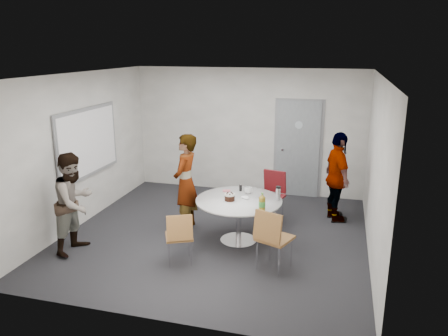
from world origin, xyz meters
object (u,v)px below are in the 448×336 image
(whiteboard, at_px, (88,142))
(person_main, at_px, (186,182))
(chair_near_left, at_px, (179,234))
(chair_near_right, at_px, (272,234))
(table, at_px, (240,205))
(door, at_px, (298,149))
(person_left, at_px, (74,203))
(person_right, at_px, (337,177))
(chair_far, at_px, (272,191))

(whiteboard, xyz_separation_m, person_main, (1.88, -0.04, -0.60))
(chair_near_left, xyz_separation_m, chair_near_right, (1.33, 0.17, 0.08))
(whiteboard, height_order, table, whiteboard)
(door, bearing_deg, chair_near_right, -89.78)
(person_main, bearing_deg, person_left, -45.63)
(door, xyz_separation_m, person_right, (0.85, -1.25, -0.19))
(table, height_order, person_main, person_main)
(whiteboard, bearing_deg, door, 32.66)
(person_left, bearing_deg, door, -34.50)
(chair_near_right, bearing_deg, table, 149.10)
(person_left, xyz_separation_m, person_right, (3.90, 2.34, 0.04))
(door, relative_size, whiteboard, 1.12)
(door, height_order, whiteboard, door)
(chair_near_left, bearing_deg, chair_far, 38.32)
(chair_near_left, bearing_deg, person_right, 22.35)
(chair_near_left, height_order, person_left, person_left)
(chair_near_left, relative_size, chair_far, 0.87)
(person_left, distance_m, person_right, 4.55)
(chair_far, bearing_deg, table, 84.22)
(door, distance_m, whiteboard, 4.25)
(whiteboard, height_order, chair_far, whiteboard)
(whiteboard, height_order, person_left, whiteboard)
(door, relative_size, chair_near_left, 2.59)
(chair_near_left, height_order, chair_near_right, chair_near_right)
(chair_near_left, bearing_deg, chair_near_right, -18.21)
(door, bearing_deg, table, -103.77)
(table, height_order, person_left, person_left)
(chair_near_right, xyz_separation_m, person_right, (0.84, 2.21, 0.26))
(chair_far, distance_m, person_main, 1.62)
(table, height_order, chair_near_left, table)
(whiteboard, distance_m, chair_near_left, 2.79)
(door, bearing_deg, chair_far, -100.40)
(chair_near_left, xyz_separation_m, person_main, (-0.37, 1.30, 0.36))
(chair_near_right, xyz_separation_m, chair_far, (-0.30, 1.91, 0.00))
(chair_near_right, bearing_deg, chair_near_left, -151.50)
(chair_far, height_order, person_right, person_right)
(whiteboard, distance_m, person_left, 1.55)
(whiteboard, bearing_deg, person_right, 13.15)
(whiteboard, bearing_deg, person_main, -1.35)
(whiteboard, xyz_separation_m, person_right, (4.41, 1.03, -0.62))
(chair_near_right, bearing_deg, whiteboard, -176.87)
(chair_far, height_order, person_main, person_main)
(chair_far, bearing_deg, person_right, -152.46)
(chair_near_left, relative_size, chair_near_right, 0.87)
(table, xyz_separation_m, person_left, (-2.41, -0.97, 0.16))
(table, bearing_deg, chair_near_left, -123.62)
(person_main, bearing_deg, person_right, 114.65)
(door, xyz_separation_m, chair_near_right, (0.01, -3.46, -0.45))
(whiteboard, relative_size, chair_far, 2.03)
(chair_near_right, distance_m, person_right, 2.38)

